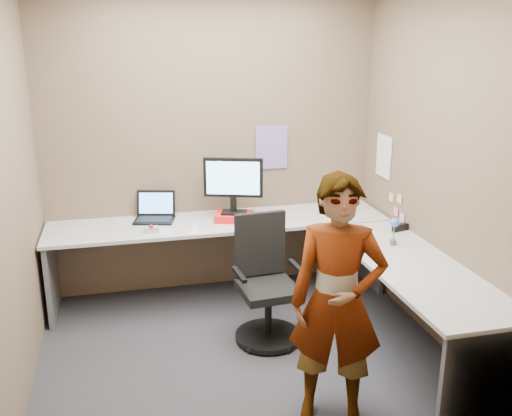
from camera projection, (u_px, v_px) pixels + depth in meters
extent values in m
plane|color=#29292E|center=(244.00, 352.00, 4.30)|extent=(3.00, 3.00, 0.00)
plane|color=brown|center=(212.00, 144.00, 5.12)|extent=(3.00, 0.00, 3.00)
plane|color=brown|center=(439.00, 167.00, 4.24)|extent=(0.00, 2.70, 2.70)
plane|color=brown|center=(9.00, 191.00, 3.58)|extent=(0.00, 2.70, 2.70)
cube|color=#A3A3A3|center=(220.00, 222.00, 5.00)|extent=(2.96, 0.65, 0.03)
cube|color=#A3A3A3|center=(414.00, 266.00, 4.05)|extent=(0.65, 1.91, 0.03)
cube|color=#59595B|center=(52.00, 276.00, 4.79)|extent=(0.04, 0.60, 0.70)
cube|color=#59595B|center=(369.00, 248.00, 5.43)|extent=(0.04, 0.60, 0.70)
cube|color=#59595B|center=(486.00, 384.00, 3.31)|extent=(0.60, 0.04, 0.70)
cube|color=red|center=(234.00, 217.00, 5.00)|extent=(0.38, 0.32, 0.06)
cube|color=black|center=(234.00, 212.00, 4.99)|extent=(0.25, 0.21, 0.02)
cube|color=black|center=(234.00, 204.00, 4.99)|extent=(0.06, 0.06, 0.13)
cube|color=black|center=(233.00, 178.00, 4.92)|extent=(0.50, 0.20, 0.34)
cube|color=#93D8FF|center=(233.00, 178.00, 4.90)|extent=(0.44, 0.15, 0.29)
cube|color=black|center=(154.00, 220.00, 4.98)|extent=(0.39, 0.32, 0.02)
cube|color=black|center=(156.00, 203.00, 5.06)|extent=(0.34, 0.15, 0.22)
cube|color=#4D9DF4|center=(156.00, 203.00, 5.06)|extent=(0.30, 0.12, 0.18)
cube|color=#B7B7BC|center=(151.00, 230.00, 4.70)|extent=(0.12, 0.08, 0.04)
sphere|color=red|center=(151.00, 227.00, 4.68)|extent=(0.04, 0.04, 0.04)
cone|color=white|center=(194.00, 228.00, 4.72)|extent=(0.10, 0.10, 0.06)
cube|color=black|center=(400.00, 228.00, 4.73)|extent=(0.16, 0.08, 0.05)
cylinder|color=brown|center=(393.00, 242.00, 4.42)|extent=(0.05, 0.05, 0.04)
cylinder|color=#338C3F|center=(394.00, 231.00, 4.39)|extent=(0.01, 0.01, 0.14)
sphere|color=#4082E4|center=(394.00, 223.00, 4.37)|extent=(0.07, 0.07, 0.07)
cube|color=#846BB7|center=(272.00, 147.00, 5.24)|extent=(0.30, 0.01, 0.40)
cube|color=white|center=(384.00, 156.00, 5.11)|extent=(0.01, 0.28, 0.38)
cube|color=#F2E059|center=(400.00, 199.00, 4.87)|extent=(0.01, 0.07, 0.07)
cube|color=pink|center=(396.00, 212.00, 4.95)|extent=(0.01, 0.07, 0.07)
cube|color=pink|center=(402.00, 218.00, 4.85)|extent=(0.01, 0.07, 0.07)
cube|color=#F2E059|center=(391.00, 197.00, 5.02)|extent=(0.01, 0.07, 0.07)
cylinder|color=black|center=(268.00, 336.00, 4.46)|extent=(0.51, 0.51, 0.04)
cylinder|color=black|center=(268.00, 312.00, 4.40)|extent=(0.06, 0.06, 0.37)
cube|color=black|center=(268.00, 290.00, 4.34)|extent=(0.46, 0.46, 0.06)
cube|color=black|center=(260.00, 243.00, 4.44)|extent=(0.41, 0.08, 0.51)
cube|color=black|center=(239.00, 275.00, 4.23)|extent=(0.06, 0.28, 0.03)
cube|color=black|center=(297.00, 267.00, 4.36)|extent=(0.06, 0.28, 0.03)
imported|color=#999399|center=(337.00, 302.00, 3.38)|extent=(0.66, 0.56, 1.55)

